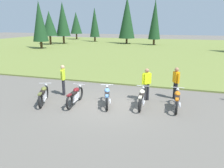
# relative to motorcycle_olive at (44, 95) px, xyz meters

# --- Properties ---
(ground_plane) EXTENTS (140.00, 140.00, 0.00)m
(ground_plane) POSITION_rel_motorcycle_olive_xyz_m (3.14, 0.72, -0.44)
(ground_plane) COLOR #605B54
(grass_moorland) EXTENTS (80.00, 44.00, 0.10)m
(grass_moorland) POSITION_rel_motorcycle_olive_xyz_m (3.14, 26.46, -0.39)
(grass_moorland) COLOR olive
(grass_moorland) RESTS_ON ground
(forest_treeline) EXTENTS (43.71, 26.63, 8.54)m
(forest_treeline) POSITION_rel_motorcycle_olive_xyz_m (1.09, 32.19, 3.95)
(forest_treeline) COLOR #47331E
(forest_treeline) RESTS_ON ground
(motorcycle_olive) EXTENTS (0.97, 1.98, 0.88)m
(motorcycle_olive) POSITION_rel_motorcycle_olive_xyz_m (0.00, 0.00, 0.00)
(motorcycle_olive) COLOR black
(motorcycle_olive) RESTS_ON ground
(motorcycle_maroon) EXTENTS (0.62, 2.10, 0.88)m
(motorcycle_maroon) POSITION_rel_motorcycle_olive_xyz_m (1.57, 0.32, 0.00)
(motorcycle_maroon) COLOR black
(motorcycle_maroon) RESTS_ON ground
(motorcycle_sky_blue) EXTENTS (0.88, 2.02, 0.88)m
(motorcycle_sky_blue) POSITION_rel_motorcycle_olive_xyz_m (3.09, 0.69, 0.00)
(motorcycle_sky_blue) COLOR black
(motorcycle_sky_blue) RESTS_ON ground
(motorcycle_cream) EXTENTS (0.62, 2.10, 0.88)m
(motorcycle_cream) POSITION_rel_motorcycle_olive_xyz_m (4.72, 1.00, 0.00)
(motorcycle_cream) COLOR black
(motorcycle_cream) RESTS_ON ground
(motorcycle_orange) EXTENTS (0.62, 2.10, 0.88)m
(motorcycle_orange) POSITION_rel_motorcycle_olive_xyz_m (6.33, 1.22, 0.00)
(motorcycle_orange) COLOR black
(motorcycle_orange) RESTS_ON ground
(rider_near_row_end) EXTENTS (0.43, 0.41, 1.67)m
(rider_near_row_end) POSITION_rel_motorcycle_olive_xyz_m (4.77, 1.98, 0.51)
(rider_near_row_end) COLOR black
(rider_near_row_end) RESTS_ON ground
(rider_in_hivis_vest) EXTENTS (0.37, 0.49, 1.67)m
(rider_in_hivis_vest) POSITION_rel_motorcycle_olive_xyz_m (6.17, 2.71, 0.51)
(rider_in_hivis_vest) COLOR black
(rider_in_hivis_vest) RESTS_ON ground
(rider_with_back_turned) EXTENTS (0.35, 0.51, 1.67)m
(rider_with_back_turned) POSITION_rel_motorcycle_olive_xyz_m (0.27, 1.51, 0.51)
(rider_with_back_turned) COLOR black
(rider_with_back_turned) RESTS_ON ground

